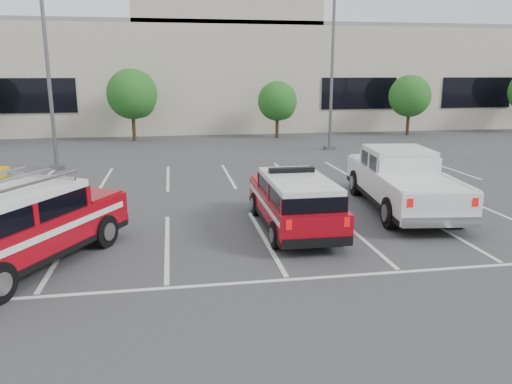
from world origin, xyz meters
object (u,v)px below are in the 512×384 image
white_pickup (402,186)px  tree_mid_right (278,102)px  light_pole_left (47,59)px  convention_building (200,71)px  tree_right (410,97)px  light_pole_mid (332,62)px  fire_chief_suv (294,206)px  ladder_suv (18,232)px  tree_mid_left (133,96)px

white_pickup → tree_mid_right: bearing=97.2°
light_pole_left → convention_building: bearing=67.6°
tree_right → convention_building: bearing=146.6°
tree_mid_right → light_pole_left: light_pole_left is taller
light_pole_left → light_pole_mid: size_ratio=1.00×
tree_mid_right → tree_right: size_ratio=0.90×
light_pole_mid → light_pole_left: bearing=-165.1°
light_pole_mid → fire_chief_suv: 16.96m
ladder_suv → tree_mid_right: bearing=92.8°
tree_mid_right → ladder_suv: tree_mid_right is taller
tree_mid_left → ladder_suv: tree_mid_left is taller
tree_mid_left → ladder_suv: size_ratio=0.82×
tree_mid_left → fire_chief_suv: tree_mid_left is taller
convention_building → light_pole_mid: (6.82, -15.86, 0.47)m
convention_building → light_pole_mid: 17.27m
tree_mid_right → light_pole_mid: size_ratio=0.39×
tree_right → ladder_suv: (-21.22, -23.10, -1.89)m
light_pole_left → fire_chief_suv: light_pole_left is taller
tree_mid_left → light_pole_mid: bearing=-26.9°
tree_right → fire_chief_suv: tree_right is taller
tree_right → light_pole_left: (-23.09, -10.05, 2.41)m
light_pole_mid → fire_chief_suv: size_ratio=2.01×
fire_chief_suv → ladder_suv: ladder_suv is taller
convention_building → tree_right: convention_building is taller
convention_building → light_pole_left: size_ratio=5.86×
light_pole_mid → white_pickup: 14.38m
light_pole_left → fire_chief_suv: 15.08m
ladder_suv → fire_chief_suv: bearing=43.0°
tree_mid_left → light_pole_left: 10.73m
tree_mid_right → light_pole_mid: light_pole_mid is taller
convention_building → fire_chief_suv: (0.84, -31.10, -3.99)m
ladder_suv → white_pickup: bearing=45.8°
tree_mid_left → light_pole_left: bearing=-107.1°
convention_building → white_pickup: bearing=-80.4°
light_pole_left → ladder_suv: size_ratio=1.72×
tree_right → light_pole_left: size_ratio=0.43×
light_pole_mid → fire_chief_suv: light_pole_mid is taller
tree_mid_right → tree_right: 10.00m
tree_mid_right → fire_chief_suv: 21.74m
tree_mid_left → light_pole_mid: light_pole_mid is taller
light_pole_left → tree_mid_right: bearing=37.5°
tree_right → ladder_suv: bearing=-132.6°
light_pole_left → ladder_suv: bearing=-81.9°
convention_building → tree_mid_right: convention_building is taller
convention_building → tree_mid_left: size_ratio=12.38×
light_pole_left → light_pole_mid: 15.52m
tree_mid_left → tree_right: (20.00, -0.00, -0.27)m
tree_mid_left → white_pickup: bearing=-62.8°
tree_mid_right → light_pole_left: bearing=-142.5°
light_pole_left → fire_chief_suv: bearing=-51.2°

